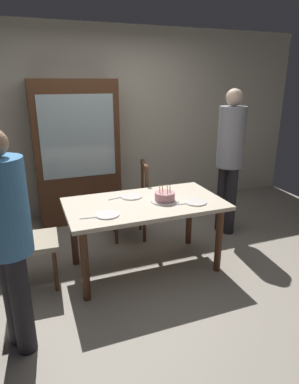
{
  "coord_description": "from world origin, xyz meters",
  "views": [
    {
      "loc": [
        -1.04,
        -2.87,
        1.89
      ],
      "look_at": [
        0.05,
        0.0,
        0.84
      ],
      "focal_mm": 30.73,
      "sensor_mm": 36.0,
      "label": 1
    }
  ],
  "objects": [
    {
      "name": "fork_far_side",
      "position": [
        -0.24,
        0.2,
        0.74
      ],
      "size": [
        0.18,
        0.06,
        0.01
      ],
      "primitive_type": "cube",
      "rotation": [
        0.0,
        0.0,
        0.23
      ],
      "color": "silver",
      "rests_on": "dining_table"
    },
    {
      "name": "chair_spindle_back",
      "position": [
        0.09,
        0.74,
        0.46
      ],
      "size": [
        0.52,
        0.52,
        0.95
      ],
      "color": "#56331E",
      "rests_on": "ground"
    },
    {
      "name": "plate_far_side",
      "position": [
        -0.08,
        0.19,
        0.74
      ],
      "size": [
        0.22,
        0.22,
        0.01
      ],
      "primitive_type": "cylinder",
      "color": "white",
      "rests_on": "dining_table"
    },
    {
      "name": "person_guest",
      "position": [
        1.27,
        0.46,
        1.03
      ],
      "size": [
        0.32,
        0.32,
        1.79
      ],
      "color": "#262328",
      "rests_on": "ground"
    },
    {
      "name": "chair_upholstered",
      "position": [
        -1.17,
        0.09,
        0.53
      ],
      "size": [
        0.47,
        0.46,
        0.95
      ],
      "color": "tan",
      "rests_on": "ground"
    },
    {
      "name": "fork_near_guest",
      "position": [
        0.31,
        -0.18,
        0.74
      ],
      "size": [
        0.18,
        0.04,
        0.01
      ],
      "primitive_type": "cube",
      "rotation": [
        0.0,
        0.0,
        -0.14
      ],
      "color": "silver",
      "rests_on": "dining_table"
    },
    {
      "name": "plate_near_guest",
      "position": [
        0.47,
        -0.19,
        0.74
      ],
      "size": [
        0.22,
        0.22,
        0.01
      ],
      "primitive_type": "cylinder",
      "color": "white",
      "rests_on": "dining_table"
    },
    {
      "name": "ground",
      "position": [
        0.0,
        0.0,
        0.0
      ],
      "size": [
        6.4,
        6.4,
        0.0
      ],
      "primitive_type": "plane",
      "color": "#9E9384"
    },
    {
      "name": "plate_near_celebrant",
      "position": [
        -0.43,
        -0.19,
        0.74
      ],
      "size": [
        0.22,
        0.22,
        0.01
      ],
      "primitive_type": "cylinder",
      "color": "white",
      "rests_on": "dining_table"
    },
    {
      "name": "back_wall",
      "position": [
        0.0,
        1.85,
        1.3
      ],
      "size": [
        6.4,
        0.1,
        2.6
      ],
      "primitive_type": "cube",
      "color": "beige",
      "rests_on": "ground"
    },
    {
      "name": "dining_table",
      "position": [
        0.0,
        0.0,
        0.64
      ],
      "size": [
        1.56,
        0.85,
        0.74
      ],
      "color": "beige",
      "rests_on": "ground"
    },
    {
      "name": "person_celebrant",
      "position": [
        -1.22,
        -0.69,
        0.92
      ],
      "size": [
        0.32,
        0.32,
        1.61
      ],
      "color": "#262328",
      "rests_on": "ground"
    },
    {
      "name": "fork_near_celebrant",
      "position": [
        -0.59,
        -0.2,
        0.74
      ],
      "size": [
        0.18,
        0.04,
        0.01
      ],
      "primitive_type": "cube",
      "rotation": [
        0.0,
        0.0,
        -0.12
      ],
      "color": "silver",
      "rests_on": "dining_table"
    },
    {
      "name": "birthday_cake",
      "position": [
        0.19,
        -0.05,
        0.78
      ],
      "size": [
        0.28,
        0.28,
        0.16
      ],
      "color": "silver",
      "rests_on": "dining_table"
    },
    {
      "name": "china_cabinet",
      "position": [
        -0.41,
        1.56,
        0.95
      ],
      "size": [
        1.1,
        0.45,
        1.9
      ],
      "color": "#56331E",
      "rests_on": "ground"
    }
  ]
}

